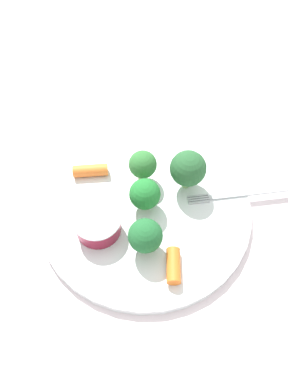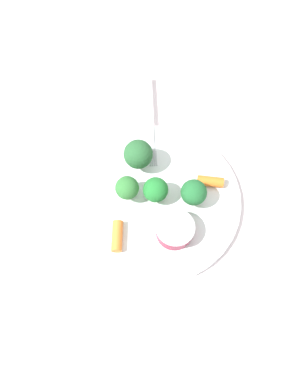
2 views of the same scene
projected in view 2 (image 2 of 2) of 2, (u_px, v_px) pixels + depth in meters
ground_plane at (155, 200)px, 0.64m from camera, size 2.40×2.40×0.00m
plate at (155, 199)px, 0.64m from camera, size 0.28×0.28×0.01m
sauce_cup at (177, 229)px, 0.59m from camera, size 0.06×0.06×0.03m
broccoli_floret_0 at (194, 193)px, 0.60m from camera, size 0.04×0.04×0.05m
broccoli_floret_1 at (136, 155)px, 0.62m from camera, size 0.05×0.05×0.06m
broccoli_floret_2 at (159, 191)px, 0.60m from camera, size 0.04×0.04×0.05m
broccoli_floret_3 at (127, 188)px, 0.60m from camera, size 0.04×0.04×0.05m
carrot_stick_0 at (210, 181)px, 0.63m from camera, size 0.04×0.04×0.02m
carrot_stick_1 at (117, 236)px, 0.59m from camera, size 0.04×0.05×0.02m
fork at (151, 120)px, 0.69m from camera, size 0.08×0.18×0.00m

